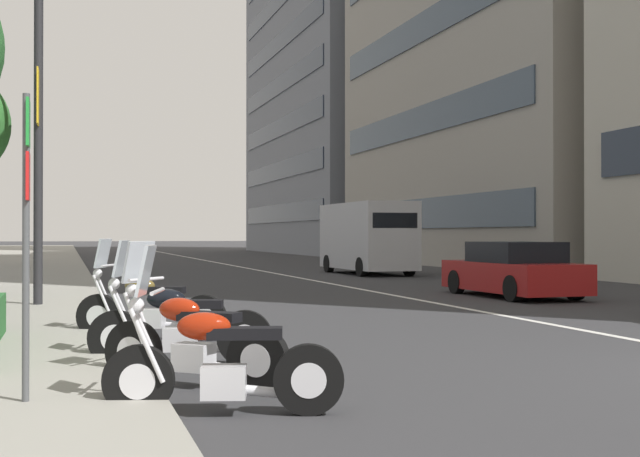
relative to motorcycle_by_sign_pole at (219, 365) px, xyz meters
The scene contains 10 objects.
lane_centre_stripe 35.35m from the motorcycle_by_sign_pole, 11.01° to the right, with size 110.00×0.16×0.01m, color silver.
motorcycle_by_sign_pole is the anchor object (origin of this frame).
motorcycle_under_tarp 1.40m from the motorcycle_by_sign_pole, ahead, with size 1.45×1.70×1.48m.
motorcycle_mid_row 2.86m from the motorcycle_by_sign_pole, ahead, with size 0.83×2.13×1.49m.
motorcycle_nearest_camera 5.45m from the motorcycle_by_sign_pole, ahead, with size 1.04×2.12×1.49m.
car_far_down_avenue 14.83m from the motorcycle_by_sign_pole, 39.41° to the right, with size 4.39×1.89×1.37m.
delivery_van_ahead 25.97m from the motorcycle_by_sign_pole, 22.89° to the right, with size 5.60×2.27×2.79m.
parking_sign_by_curb 2.09m from the motorcycle_by_sign_pole, 78.23° to the left, with size 0.32×0.06×2.59m.
street_lamp_with_banners 11.90m from the motorcycle_by_sign_pole, ahead, with size 1.26×2.54×9.28m.
office_tower_far_left_down_avenue 69.20m from the motorcycle_by_sign_pole, 22.38° to the right, with size 27.78×18.59×41.91m.
Camera 1 is at (-6.81, 8.00, 1.55)m, focal length 47.04 mm.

